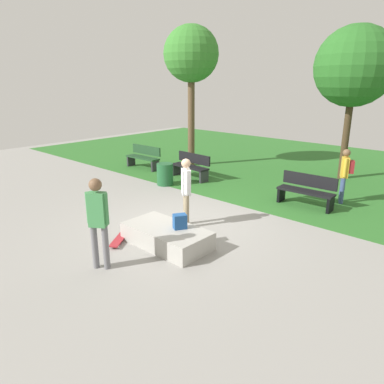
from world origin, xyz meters
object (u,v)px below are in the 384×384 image
object	(u,v)px
park_bench_by_oak	(191,166)
park_bench_near_lamppost	(144,157)
tree_young_birch	(191,56)
concrete_ledge	(167,236)
pedestrian_with_backpack	(345,171)
trash_bin	(165,174)
skater_watching	(186,187)
tree_tall_oak	(355,67)
skater_performing_trick	(98,217)
backpack_on_ledge	(180,221)
park_bench_far_right	(307,190)
skateboard_by_ledge	(119,239)

from	to	relation	value
park_bench_by_oak	park_bench_near_lamppost	world-z (taller)	same
tree_young_birch	park_bench_by_oak	bearing A→B (deg)	-47.76
concrete_ledge	pedestrian_with_backpack	distance (m)	5.83
trash_bin	pedestrian_with_backpack	size ratio (longest dim) A/B	0.47
skater_watching	park_bench_near_lamppost	world-z (taller)	skater_watching
concrete_ledge	pedestrian_with_backpack	xyz separation A→B (m)	(1.77, 5.50, 0.75)
tree_tall_oak	tree_young_birch	xyz separation A→B (m)	(-5.58, -2.12, 0.49)
pedestrian_with_backpack	skater_performing_trick	bearing A→B (deg)	-105.56
park_bench_by_oak	pedestrian_with_backpack	world-z (taller)	pedestrian_with_backpack
skater_performing_trick	trash_bin	world-z (taller)	skater_performing_trick
backpack_on_ledge	park_bench_far_right	world-z (taller)	park_bench_far_right
park_bench_near_lamppost	tree_young_birch	bearing A→B (deg)	57.39
park_bench_by_oak	trash_bin	size ratio (longest dim) A/B	2.16
concrete_ledge	tree_tall_oak	xyz separation A→B (m)	(0.71, 8.26, 3.71)
skateboard_by_ledge	park_bench_far_right	size ratio (longest dim) A/B	0.48
skateboard_by_ledge	tree_tall_oak	size ratio (longest dim) A/B	0.15
park_bench_far_right	backpack_on_ledge	bearing A→B (deg)	-101.12
backpack_on_ledge	pedestrian_with_backpack	size ratio (longest dim) A/B	0.20
backpack_on_ledge	park_bench_near_lamppost	world-z (taller)	park_bench_near_lamppost
skater_performing_trick	backpack_on_ledge	bearing A→B (deg)	75.55
skater_watching	trash_bin	distance (m)	3.84
park_bench_near_lamppost	tree_tall_oak	bearing A→B (deg)	29.85
concrete_ledge	skater_watching	world-z (taller)	skater_watching
skater_performing_trick	park_bench_far_right	bearing A→B (deg)	77.93
tree_tall_oak	trash_bin	distance (m)	7.41
trash_bin	pedestrian_with_backpack	xyz separation A→B (m)	(5.28, 2.21, 0.58)
skater_watching	tree_young_birch	distance (m)	7.54
tree_tall_oak	park_bench_by_oak	bearing A→B (deg)	-137.98
park_bench_near_lamppost	skateboard_by_ledge	bearing A→B (deg)	-44.98
backpack_on_ledge	skateboard_by_ledge	bearing A→B (deg)	-25.12
concrete_ledge	skateboard_by_ledge	size ratio (longest dim) A/B	2.52
tree_young_birch	trash_bin	size ratio (longest dim) A/B	7.41
backpack_on_ledge	skater_watching	world-z (taller)	skater_watching
skater_performing_trick	trash_bin	distance (m)	5.92
concrete_ledge	backpack_on_ledge	xyz separation A→B (m)	(0.25, 0.17, 0.37)
concrete_ledge	pedestrian_with_backpack	bearing A→B (deg)	72.16
tree_young_birch	skateboard_by_ledge	bearing A→B (deg)	-59.57
concrete_ledge	skater_performing_trick	distance (m)	1.79
skater_performing_trick	park_bench_by_oak	world-z (taller)	skater_performing_trick
park_bench_by_oak	park_bench_far_right	bearing A→B (deg)	-0.50
skater_watching	park_bench_by_oak	xyz separation A→B (m)	(-2.99, 3.45, -0.52)
park_bench_near_lamppost	tree_young_birch	distance (m)	4.42
tree_young_birch	pedestrian_with_backpack	distance (m)	7.51
tree_tall_oak	pedestrian_with_backpack	distance (m)	4.18
backpack_on_ledge	skater_performing_trick	world-z (taller)	skater_performing_trick
skater_watching	pedestrian_with_backpack	bearing A→B (deg)	63.45
backpack_on_ledge	skater_performing_trick	bearing A→B (deg)	15.77
concrete_ledge	park_bench_far_right	xyz separation A→B (m)	(1.10, 4.50, 0.27)
concrete_ledge	skater_performing_trick	bearing A→B (deg)	-97.15
park_bench_by_oak	tree_tall_oak	distance (m)	6.53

